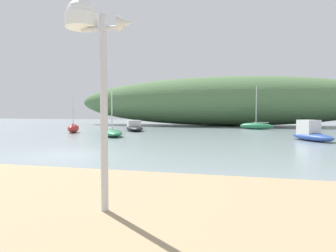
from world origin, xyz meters
TOP-DOWN VIEW (x-y plane):
  - ground_plane at (0.00, 0.00)m, footprint 120.00×120.00m
  - distant_hill at (4.58, 29.89)m, footprint 42.10×10.43m
  - mast_structure at (4.73, -6.74)m, footprint 1.13×0.53m
  - sailboat_mid_channel at (8.41, 21.81)m, footprint 3.78×2.57m
  - sailboat_inner_mooring at (-2.54, 9.61)m, footprint 3.37×4.23m
  - motorboat_far_right at (-3.23, 16.16)m, footprint 3.38×4.46m
  - motorboat_near_shore at (11.31, 9.42)m, footprint 2.61×3.71m
  - sailboat_centre_water at (-7.61, 12.44)m, footprint 1.74×2.63m

SIDE VIEW (x-z plane):
  - ground_plane at x=0.00m, z-range 0.00..0.00m
  - sailboat_inner_mooring at x=-2.54m, z-range -1.60..2.13m
  - motorboat_far_right at x=-3.23m, z-range -0.14..0.89m
  - sailboat_mid_channel at x=8.41m, z-range -1.93..2.68m
  - sailboat_centre_water at x=-7.61m, z-range -1.14..1.93m
  - motorboat_near_shore at x=11.31m, z-range -0.20..1.12m
  - mast_structure at x=4.73m, z-range 1.33..4.78m
  - distant_hill at x=4.58m, z-range 0.00..6.61m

